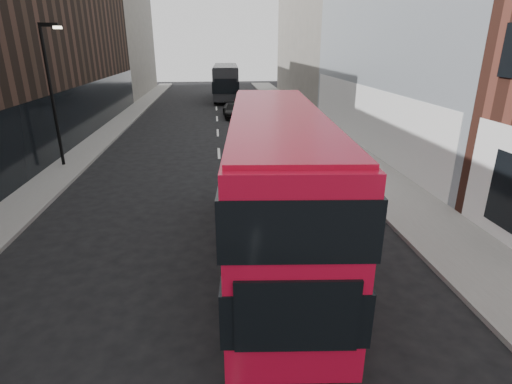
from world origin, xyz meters
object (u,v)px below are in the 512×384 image
object	(u,v)px
red_bus	(276,179)
grey_bus	(226,81)
car_b	(262,124)
street_lamp	(52,87)
car_c	(233,110)
car_a	(263,145)

from	to	relation	value
red_bus	grey_bus	xyz separation A→B (m)	(-0.33, 37.90, -0.39)
red_bus	grey_bus	bearing A→B (deg)	95.22
grey_bus	car_b	world-z (taller)	grey_bus
street_lamp	car_c	xyz separation A→B (m)	(9.71, 14.54, -3.55)
grey_bus	car_c	bearing A→B (deg)	-86.90
car_b	red_bus	bearing A→B (deg)	-91.71
red_bus	car_c	size ratio (longest dim) A/B	2.59
red_bus	car_b	distance (m)	18.21
street_lamp	grey_bus	distance (m)	29.04
car_a	car_b	bearing A→B (deg)	76.83
grey_bus	car_b	distance (m)	20.00
street_lamp	red_bus	world-z (taller)	street_lamp
car_a	car_b	size ratio (longest dim) A/B	0.91
car_a	car_b	xyz separation A→B (m)	(0.65, 6.19, 0.04)
car_a	car_c	size ratio (longest dim) A/B	0.87
grey_bus	car_b	xyz separation A→B (m)	(2.00, -19.85, -1.41)
grey_bus	car_a	size ratio (longest dim) A/B	3.25
grey_bus	red_bus	bearing A→B (deg)	-87.55
street_lamp	car_b	size ratio (longest dim) A/B	1.69
red_bus	car_b	bearing A→B (deg)	89.43
street_lamp	car_c	distance (m)	17.85
red_bus	car_a	world-z (taller)	red_bus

